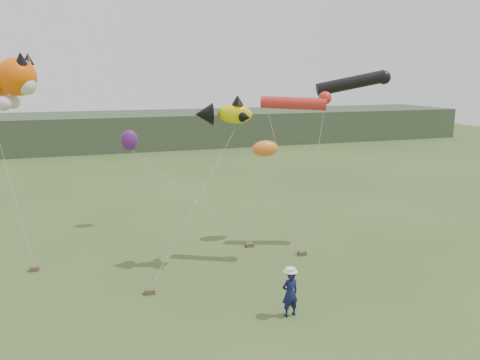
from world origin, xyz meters
TOP-DOWN VIEW (x-y plane):
  - ground at (0.00, 0.00)m, footprint 120.00×120.00m
  - headland at (-3.11, 44.69)m, footprint 90.00×13.00m
  - festival_attendant at (2.24, -0.20)m, footprint 0.67×0.47m
  - sandbag_anchors at (-1.83, 4.94)m, footprint 13.82×4.69m
  - fish_kite at (1.42, 5.37)m, footprint 2.61×1.73m
  - tube_kites at (7.06, 5.76)m, footprint 6.88×2.86m
  - misc_kites at (1.74, 9.87)m, footprint 7.72×5.13m

SIDE VIEW (x-z plane):
  - ground at x=0.00m, z-range 0.00..0.00m
  - sandbag_anchors at x=-1.83m, z-range 0.00..0.20m
  - festival_attendant at x=2.24m, z-range 0.00..1.75m
  - headland at x=-3.11m, z-range -0.08..3.92m
  - misc_kites at x=1.74m, z-range 4.31..5.47m
  - fish_kite at x=1.42m, z-range 6.26..7.58m
  - tube_kites at x=7.06m, z-range 6.96..8.79m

